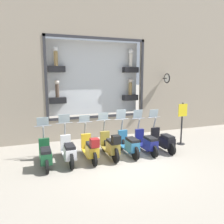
{
  "coord_description": "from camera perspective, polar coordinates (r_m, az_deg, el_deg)",
  "views": [
    {
      "loc": [
        -6.73,
        3.03,
        3.04
      ],
      "look_at": [
        2.06,
        -0.23,
        1.47
      ],
      "focal_mm": 35.0,
      "sensor_mm": 36.0,
      "label": 1
    }
  ],
  "objects": [
    {
      "name": "ground_plane",
      "position": [
        7.98,
        3.68,
        -12.9
      ],
      "size": [
        120.0,
        120.0,
        0.0
      ],
      "primitive_type": "plane",
      "color": "gray"
    },
    {
      "name": "building_facade",
      "position": [
        10.88,
        -4.17,
        17.43
      ],
      "size": [
        1.18,
        36.0,
        8.94
      ],
      "color": "gray",
      "rests_on": "ground_plane"
    },
    {
      "name": "scooter_black_0",
      "position": [
        9.25,
        13.29,
        -7.23
      ],
      "size": [
        1.79,
        0.61,
        1.59
      ],
      "color": "black",
      "rests_on": "ground_plane"
    },
    {
      "name": "scooter_navy_1",
      "position": [
        8.86,
        9.08,
        -7.83
      ],
      "size": [
        1.79,
        0.6,
        1.62
      ],
      "color": "black",
      "rests_on": "ground_plane"
    },
    {
      "name": "scooter_teal_2",
      "position": [
        8.52,
        4.48,
        -8.33
      ],
      "size": [
        1.8,
        0.6,
        1.67
      ],
      "color": "black",
      "rests_on": "ground_plane"
    },
    {
      "name": "scooter_olive_3",
      "position": [
        8.17,
        -0.33,
        -8.72
      ],
      "size": [
        1.81,
        0.6,
        1.58
      ],
      "color": "black",
      "rests_on": "ground_plane"
    },
    {
      "name": "scooter_yellow_4",
      "position": [
        7.95,
        -5.62,
        -9.43
      ],
      "size": [
        1.8,
        0.6,
        1.53
      ],
      "color": "black",
      "rests_on": "ground_plane"
    },
    {
      "name": "scooter_white_5",
      "position": [
        7.87,
        -11.28,
        -9.93
      ],
      "size": [
        1.81,
        0.61,
        1.61
      ],
      "color": "black",
      "rests_on": "ground_plane"
    },
    {
      "name": "scooter_green_6",
      "position": [
        7.8,
        -16.97,
        -10.61
      ],
      "size": [
        1.79,
        0.61,
        1.55
      ],
      "color": "black",
      "rests_on": "ground_plane"
    },
    {
      "name": "shop_sign_post",
      "position": [
        10.13,
        17.81,
        -2.47
      ],
      "size": [
        0.36,
        0.45,
        1.87
      ],
      "color": "#232326",
      "rests_on": "ground_plane"
    }
  ]
}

